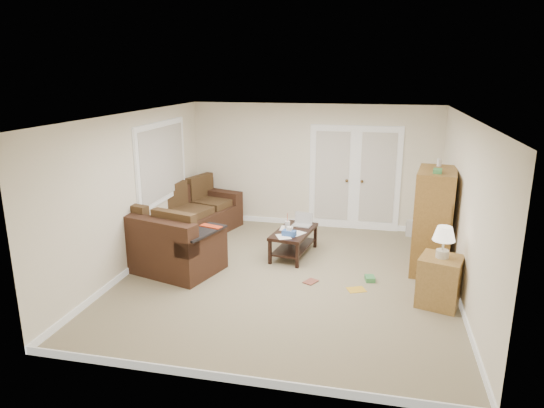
% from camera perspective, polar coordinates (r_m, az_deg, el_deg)
% --- Properties ---
extents(floor, '(5.50, 5.50, 0.00)m').
position_cam_1_polar(floor, '(7.66, 1.77, -8.60)').
color(floor, gray).
rests_on(floor, ground).
extents(ceiling, '(5.00, 5.50, 0.02)m').
position_cam_1_polar(ceiling, '(7.03, 1.94, 10.38)').
color(ceiling, white).
rests_on(ceiling, wall_back).
extents(wall_left, '(0.02, 5.50, 2.50)m').
position_cam_1_polar(wall_left, '(8.07, -15.87, 1.44)').
color(wall_left, white).
rests_on(wall_left, floor).
extents(wall_right, '(0.02, 5.50, 2.50)m').
position_cam_1_polar(wall_right, '(7.23, 21.71, -0.64)').
color(wall_right, white).
rests_on(wall_right, floor).
extents(wall_back, '(5.00, 0.02, 2.50)m').
position_cam_1_polar(wall_back, '(9.89, 4.82, 4.46)').
color(wall_back, white).
rests_on(wall_back, floor).
extents(wall_front, '(5.00, 0.02, 2.50)m').
position_cam_1_polar(wall_front, '(4.71, -4.42, -7.89)').
color(wall_front, white).
rests_on(wall_front, floor).
extents(baseboards, '(5.00, 5.50, 0.10)m').
position_cam_1_polar(baseboards, '(7.64, 1.78, -8.25)').
color(baseboards, white).
rests_on(baseboards, floor).
extents(french_doors, '(1.80, 0.05, 2.13)m').
position_cam_1_polar(french_doors, '(9.83, 9.68, 2.94)').
color(french_doors, white).
rests_on(french_doors, floor).
extents(window_left, '(0.05, 1.92, 1.42)m').
position_cam_1_polar(window_left, '(8.87, -12.79, 4.84)').
color(window_left, white).
rests_on(window_left, wall_left).
extents(sectional_sofa, '(2.23, 3.50, 0.94)m').
position_cam_1_polar(sectional_sofa, '(8.84, -11.42, -3.02)').
color(sectional_sofa, '#3C2417').
rests_on(sectional_sofa, floor).
extents(coffee_table, '(0.73, 1.20, 0.77)m').
position_cam_1_polar(coffee_table, '(8.46, 2.63, -4.40)').
color(coffee_table, black).
rests_on(coffee_table, floor).
extents(tv_armoire, '(0.70, 1.10, 1.77)m').
position_cam_1_polar(tv_armoire, '(8.09, 18.44, -1.82)').
color(tv_armoire, olive).
rests_on(tv_armoire, floor).
extents(side_cabinet, '(0.66, 0.66, 1.13)m').
position_cam_1_polar(side_cabinet, '(7.03, 19.15, -8.13)').
color(side_cabinet, olive).
rests_on(side_cabinet, floor).
extents(space_heater, '(0.15, 0.13, 0.33)m').
position_cam_1_polar(space_heater, '(9.81, 15.91, -2.74)').
color(space_heater, silver).
rests_on(space_heater, floor).
extents(floor_magazine, '(0.32, 0.29, 0.01)m').
position_cam_1_polar(floor_magazine, '(7.34, 9.88, -9.89)').
color(floor_magazine, gold).
rests_on(floor_magazine, floor).
extents(floor_greenbox, '(0.17, 0.21, 0.07)m').
position_cam_1_polar(floor_greenbox, '(7.66, 11.44, -8.59)').
color(floor_greenbox, '#41914D').
rests_on(floor_greenbox, floor).
extents(floor_book, '(0.25, 0.27, 0.02)m').
position_cam_1_polar(floor_book, '(7.55, 4.07, -8.94)').
color(floor_book, brown).
rests_on(floor_book, floor).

